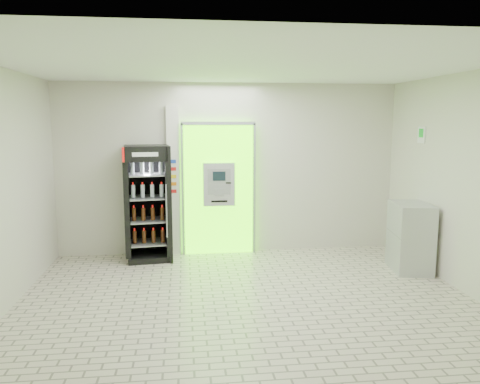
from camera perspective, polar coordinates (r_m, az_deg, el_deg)
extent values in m
plane|color=beige|center=(6.23, 1.00, -13.39)|extent=(6.00, 6.00, 0.00)
plane|color=beige|center=(8.31, -1.31, 2.84)|extent=(6.00, 0.00, 6.00)
plane|color=beige|center=(3.42, 6.76, -5.60)|extent=(6.00, 0.00, 6.00)
plane|color=beige|center=(6.92, 26.49, 0.76)|extent=(0.00, 5.00, 5.00)
plane|color=white|center=(5.82, 1.08, 15.17)|extent=(6.00, 6.00, 0.00)
cube|color=#4FFF00|center=(8.26, -2.64, 0.36)|extent=(1.20, 0.12, 2.30)
cube|color=gray|center=(8.11, -2.66, 8.36)|extent=(1.28, 0.04, 0.06)
cube|color=gray|center=(8.17, -7.01, 0.21)|extent=(0.04, 0.04, 2.30)
cube|color=gray|center=(8.26, 1.76, 0.37)|extent=(0.04, 0.04, 2.30)
cube|color=black|center=(8.34, -1.89, -4.11)|extent=(0.62, 0.01, 0.67)
cube|color=black|center=(8.11, -5.06, 6.07)|extent=(0.22, 0.01, 0.18)
cube|color=#B4B7BC|center=(8.14, -2.59, 0.95)|extent=(0.55, 0.12, 0.75)
cube|color=black|center=(8.06, -2.56, 1.94)|extent=(0.22, 0.01, 0.16)
cube|color=gray|center=(8.09, -2.55, -0.03)|extent=(0.16, 0.01, 0.12)
cube|color=black|center=(8.08, -1.42, 1.11)|extent=(0.09, 0.01, 0.02)
cube|color=black|center=(8.12, -2.54, -1.14)|extent=(0.28, 0.01, 0.03)
cube|color=silver|center=(8.24, -8.07, 1.32)|extent=(0.22, 0.10, 2.60)
cube|color=#193FB2|center=(8.15, -8.13, 3.71)|extent=(0.09, 0.01, 0.06)
cube|color=red|center=(8.16, -8.11, 2.80)|extent=(0.09, 0.01, 0.06)
cube|color=yellow|center=(8.18, -8.09, 1.89)|extent=(0.09, 0.01, 0.06)
cube|color=orange|center=(8.19, -8.07, 0.99)|extent=(0.09, 0.01, 0.06)
cube|color=red|center=(8.21, -8.05, 0.09)|extent=(0.09, 0.01, 0.06)
cube|color=black|center=(8.03, -11.12, -1.34)|extent=(0.80, 0.75, 1.94)
cube|color=black|center=(8.33, -10.97, -0.97)|extent=(0.73, 0.14, 1.94)
cube|color=red|center=(7.60, -11.49, 4.52)|extent=(0.71, 0.09, 0.23)
cube|color=white|center=(7.60, -11.49, 4.51)|extent=(0.40, 0.05, 0.07)
cube|color=black|center=(8.23, -10.94, -7.67)|extent=(0.80, 0.75, 0.10)
cylinder|color=gray|center=(7.68, -8.95, -2.32)|extent=(0.03, 0.03, 0.87)
cube|color=gray|center=(8.17, -10.98, -6.03)|extent=(0.68, 0.63, 0.02)
cube|color=gray|center=(8.08, -11.06, -3.37)|extent=(0.68, 0.63, 0.02)
cube|color=gray|center=(8.01, -11.14, -0.65)|extent=(0.68, 0.63, 0.02)
cube|color=gray|center=(7.96, -11.22, 2.11)|extent=(0.68, 0.63, 0.02)
cube|color=#B4B7BC|center=(7.86, 20.04, -5.16)|extent=(0.65, 0.87, 1.07)
cube|color=gray|center=(7.73, 18.27, -4.89)|extent=(0.12, 0.78, 0.01)
cube|color=white|center=(8.07, 21.27, 6.50)|extent=(0.02, 0.22, 0.26)
cube|color=#0B821A|center=(8.06, 21.20, 6.72)|extent=(0.00, 0.14, 0.14)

